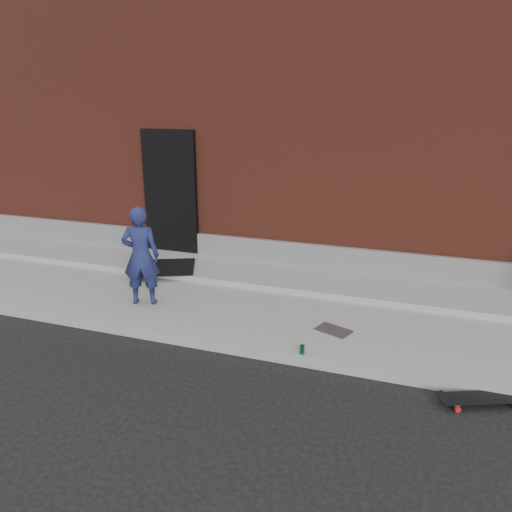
% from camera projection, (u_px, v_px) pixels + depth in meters
% --- Properties ---
extents(ground, '(80.00, 80.00, 0.00)m').
position_uv_depth(ground, '(248.00, 358.00, 6.16)').
color(ground, black).
rests_on(ground, ground).
extents(sidewalk, '(20.00, 3.00, 0.15)m').
position_uv_depth(sidewalk, '(283.00, 306.00, 7.48)').
color(sidewalk, gray).
rests_on(sidewalk, ground).
extents(apron, '(20.00, 1.20, 0.10)m').
position_uv_depth(apron, '(298.00, 279.00, 8.25)').
color(apron, gray).
rests_on(apron, sidewalk).
extents(building, '(20.00, 8.10, 5.00)m').
position_uv_depth(building, '(350.00, 122.00, 11.68)').
color(building, '#5F261A').
rests_on(building, ground).
extents(child, '(0.62, 0.51, 1.47)m').
position_uv_depth(child, '(141.00, 256.00, 7.20)').
color(child, '#1A204B').
rests_on(child, sidewalk).
extents(skateboard, '(0.91, 0.57, 0.10)m').
position_uv_depth(skateboard, '(483.00, 398.00, 5.19)').
color(skateboard, red).
rests_on(skateboard, ground).
extents(soda_can, '(0.07, 0.07, 0.11)m').
position_uv_depth(soda_can, '(302.00, 350.00, 5.93)').
color(soda_can, '#197E3F').
rests_on(soda_can, sidewalk).
extents(doormat, '(1.31, 1.21, 0.03)m').
position_uv_depth(doormat, '(163.00, 267.00, 8.61)').
color(doormat, black).
rests_on(doormat, apron).
extents(utility_plate, '(0.52, 0.42, 0.01)m').
position_uv_depth(utility_plate, '(334.00, 330.00, 6.53)').
color(utility_plate, '#545358').
rests_on(utility_plate, sidewalk).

